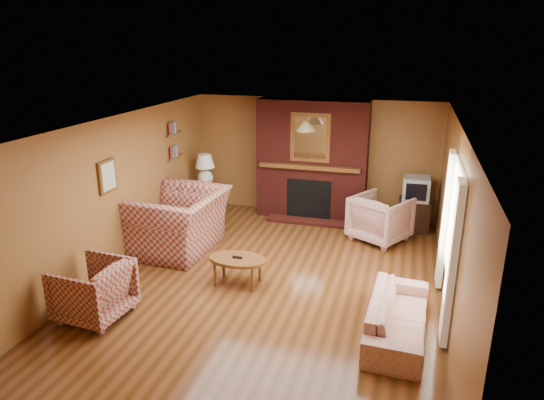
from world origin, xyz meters
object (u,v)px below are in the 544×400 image
(floral_armchair, at_px, (380,218))
(crt_tv, at_px, (416,189))
(table_lamp, at_px, (205,168))
(tv_stand, at_px, (414,215))
(plaid_loveseat, at_px, (179,221))
(floral_sofa, at_px, (398,316))
(fireplace, at_px, (312,161))
(plaid_armchair, at_px, (93,290))
(side_table, at_px, (207,200))
(coffee_table, at_px, (238,261))

(floral_armchair, height_order, crt_tv, crt_tv)
(table_lamp, bearing_deg, tv_stand, 4.82)
(plaid_loveseat, distance_m, floral_sofa, 4.09)
(floral_armchair, height_order, table_lamp, table_lamp)
(floral_sofa, distance_m, floral_armchair, 3.04)
(fireplace, distance_m, plaid_armchair, 5.03)
(floral_armchair, height_order, tv_stand, floral_armchair)
(fireplace, xyz_separation_m, side_table, (-2.10, -0.53, -0.85))
(floral_armchair, bearing_deg, coffee_table, 80.29)
(floral_sofa, relative_size, crt_tv, 3.54)
(side_table, distance_m, table_lamp, 0.69)
(plaid_armchair, relative_size, side_table, 1.28)
(side_table, xyz_separation_m, tv_stand, (4.15, 0.35, -0.03))
(floral_sofa, xyz_separation_m, side_table, (-4.00, 3.36, 0.08))
(floral_sofa, relative_size, table_lamp, 2.70)
(side_table, height_order, tv_stand, side_table)
(plaid_armchair, xyz_separation_m, floral_sofa, (3.85, 0.68, -0.14))
(floral_armchair, bearing_deg, fireplace, -1.18)
(plaid_armchair, distance_m, side_table, 4.04)
(fireplace, relative_size, table_lamp, 3.75)
(fireplace, relative_size, crt_tv, 4.92)
(crt_tv, bearing_deg, plaid_armchair, -132.38)
(side_table, distance_m, tv_stand, 4.16)
(crt_tv, bearing_deg, plaid_loveseat, -151.85)
(fireplace, height_order, table_lamp, fireplace)
(plaid_loveseat, height_order, crt_tv, crt_tv)
(coffee_table, xyz_separation_m, side_table, (-1.65, 2.66, -0.04))
(fireplace, height_order, crt_tv, fireplace)
(fireplace, bearing_deg, plaid_armchair, -113.09)
(floral_sofa, distance_m, tv_stand, 3.71)
(tv_stand, bearing_deg, coffee_table, -134.20)
(floral_armchair, relative_size, side_table, 1.39)
(floral_armchair, bearing_deg, crt_tv, -100.36)
(crt_tv, bearing_deg, coffee_table, -129.76)
(plaid_loveseat, xyz_separation_m, table_lamp, (-0.25, 1.74, 0.50))
(fireplace, distance_m, tv_stand, 2.24)
(plaid_loveseat, xyz_separation_m, tv_stand, (3.90, 2.09, -0.22))
(floral_sofa, distance_m, side_table, 5.22)
(floral_armchair, xyz_separation_m, coffee_table, (-1.91, -2.31, -0.05))
(coffee_table, bearing_deg, fireplace, 81.99)
(floral_armchair, bearing_deg, tv_stand, -100.13)
(floral_sofa, bearing_deg, side_table, 52.60)
(fireplace, xyz_separation_m, tv_stand, (2.05, -0.18, -0.88))
(plaid_loveseat, bearing_deg, coffee_table, 59.39)
(plaid_loveseat, xyz_separation_m, floral_armchair, (3.31, 1.39, -0.10))
(plaid_loveseat, height_order, side_table, plaid_loveseat)
(plaid_armchair, bearing_deg, table_lamp, -172.98)
(floral_armchair, height_order, coffee_table, floral_armchair)
(table_lamp, bearing_deg, floral_sofa, -39.99)
(plaid_loveseat, height_order, tv_stand, plaid_loveseat)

